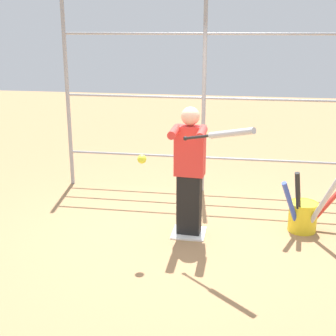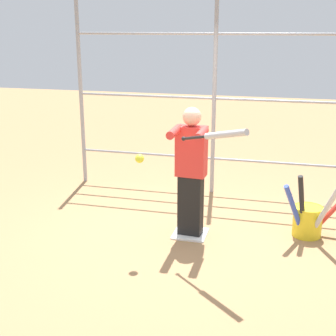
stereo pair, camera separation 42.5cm
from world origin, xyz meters
name	(u,v)px [view 1 (the left image)]	position (x,y,z in m)	size (l,w,h in m)	color
ground_plane	(189,234)	(0.00, 0.00, 0.00)	(24.00, 24.00, 0.00)	#9E754C
home_plate	(189,233)	(0.00, 0.00, 0.01)	(0.40, 0.40, 0.02)	white
fence_backstop	(204,98)	(0.00, -1.60, 1.44)	(4.26, 0.06, 2.88)	#939399
batter	(190,168)	(0.00, 0.02, 0.85)	(0.40, 0.54, 1.57)	black
baseball_bat_swinging	(225,134)	(-0.43, 0.75, 1.44)	(0.76, 0.59, 0.28)	black
softball_in_flight	(142,159)	(0.44, 0.60, 1.10)	(0.10, 0.10, 0.10)	yellow
bat_bucket	(304,214)	(-1.39, -0.31, 0.23)	(0.95, 0.69, 0.83)	yellow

